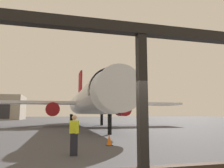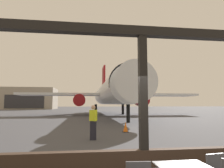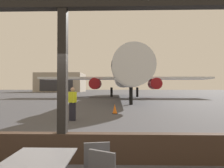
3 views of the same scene
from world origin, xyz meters
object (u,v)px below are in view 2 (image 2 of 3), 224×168
at_px(distant_hangar, 30,99).
at_px(traffic_cone, 126,127).
at_px(ground_crew_worker, 93,122).
at_px(airplane, 112,92).

bearing_deg(distant_hangar, traffic_cone, -70.34).
distance_m(ground_crew_worker, distant_hangar, 70.80).
height_order(ground_crew_worker, traffic_cone, ground_crew_worker).
distance_m(airplane, distant_hangar, 51.91).
height_order(ground_crew_worker, distant_hangar, distant_hangar).
bearing_deg(ground_crew_worker, distant_hangar, 107.27).
height_order(airplane, ground_crew_worker, airplane).
bearing_deg(airplane, distant_hangar, 118.52).
height_order(traffic_cone, distant_hangar, distant_hangar).
bearing_deg(traffic_cone, distant_hangar, 109.66).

